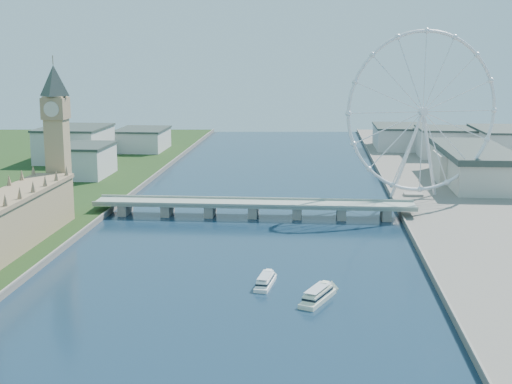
# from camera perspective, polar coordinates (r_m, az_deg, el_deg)

# --- Properties ---
(big_ben) EXTENTS (20.02, 20.02, 110.00)m
(big_ben) POSITION_cam_1_polar(r_m,az_deg,el_deg) (486.71, -15.70, 5.48)
(big_ben) COLOR tan
(big_ben) RESTS_ON ground
(westminster_bridge) EXTENTS (220.00, 22.00, 9.50)m
(westminster_bridge) POSITION_cam_1_polar(r_m,az_deg,el_deg) (489.36, -0.20, -1.19)
(westminster_bridge) COLOR gray
(westminster_bridge) RESTS_ON ground
(london_eye) EXTENTS (113.60, 39.12, 124.30)m
(london_eye) POSITION_cam_1_polar(r_m,az_deg,el_deg) (538.85, 13.21, 6.22)
(london_eye) COLOR silver
(london_eye) RESTS_ON ground
(county_hall) EXTENTS (54.00, 144.00, 35.00)m
(county_hall) POSITION_cam_1_polar(r_m,az_deg,el_deg) (630.74, 16.91, 0.53)
(county_hall) COLOR beige
(county_hall) RESTS_ON ground
(city_skyline) EXTENTS (505.00, 280.00, 32.00)m
(city_skyline) POSITION_cam_1_polar(r_m,az_deg,el_deg) (742.30, 4.56, 3.86)
(city_skyline) COLOR beige
(city_skyline) RESTS_ON ground
(tour_boat_near) EXTENTS (10.40, 27.66, 5.93)m
(tour_boat_near) POSITION_cam_1_polar(r_m,az_deg,el_deg) (348.60, 0.75, -7.49)
(tour_boat_near) COLOR white
(tour_boat_near) RESTS_ON ground
(tour_boat_far) EXTENTS (19.18, 31.39, 6.80)m
(tour_boat_far) POSITION_cam_1_polar(r_m,az_deg,el_deg) (329.35, 4.96, -8.67)
(tour_boat_far) COLOR silver
(tour_boat_far) RESTS_ON ground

